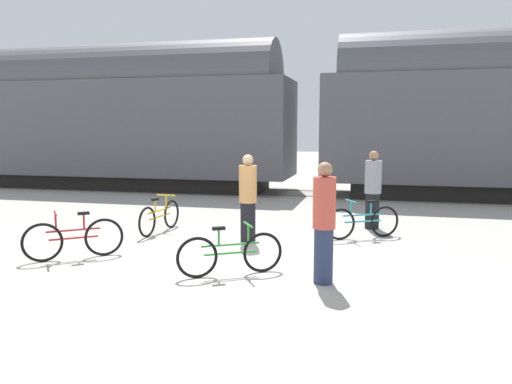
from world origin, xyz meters
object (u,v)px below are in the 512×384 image
person_in_red (324,223)px  person_in_grey (373,190)px  bicycle_teal (363,222)px  person_in_tan (248,199)px  freight_train (307,112)px  bicycle_maroon (74,239)px  bicycle_yellow (160,217)px  bicycle_green (231,254)px

person_in_red → person_in_grey: person_in_red is taller
bicycle_teal → person_in_tan: (-2.27, -0.89, 0.54)m
freight_train → bicycle_teal: bearing=-72.7°
freight_train → bicycle_maroon: 10.51m
bicycle_teal → bicycle_maroon: 5.73m
bicycle_yellow → person_in_red: person_in_red is taller
freight_train → person_in_tan: (-0.11, -7.82, -1.96)m
person_in_red → person_in_grey: bearing=95.2°
person_in_tan → person_in_grey: bearing=-142.2°
bicycle_green → bicycle_maroon: bearing=174.4°
bicycle_green → person_in_tan: 2.39m
freight_train → person_in_red: bearing=-80.7°
bicycle_teal → person_in_red: 3.34m
bicycle_yellow → bicycle_maroon: size_ratio=1.24×
bicycle_teal → bicycle_yellow: bicycle_teal is taller
person_in_grey → bicycle_yellow: bearing=176.0°
person_in_tan → person_in_red: size_ratio=0.98×
bicycle_green → bicycle_maroon: 3.01m
bicycle_green → person_in_grey: 4.85m
person_in_tan → bicycle_yellow: bearing=-13.7°
bicycle_yellow → person_in_grey: (4.60, 1.56, 0.55)m
bicycle_maroon → person_in_grey: person_in_grey is taller
person_in_tan → freight_train: bearing=-92.5°
freight_train → person_in_red: 10.50m
freight_train → bicycle_green: (0.20, -10.12, -2.51)m
person_in_grey → person_in_tan: bearing=-163.2°
bicycle_green → person_in_tan: bearing=97.8°
person_in_tan → person_in_grey: 3.17m
bicycle_green → person_in_grey: (2.13, 4.32, 0.55)m
person_in_red → person_in_grey: 4.43m
bicycle_maroon → person_in_red: bearing=-4.6°
freight_train → bicycle_maroon: freight_train is taller
bicycle_maroon → bicycle_yellow: bearing=77.9°
bicycle_maroon → person_in_red: person_in_red is taller
bicycle_yellow → bicycle_maroon: (-0.53, -2.47, 0.02)m
person_in_red → bicycle_maroon: bearing=-170.7°
person_in_tan → bicycle_maroon: bearing=35.2°
person_in_tan → person_in_grey: person_in_grey is taller
bicycle_green → person_in_tan: size_ratio=0.84×
bicycle_yellow → person_in_red: 4.87m
bicycle_teal → person_in_grey: bearing=80.9°
freight_train → person_in_tan: freight_train is taller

